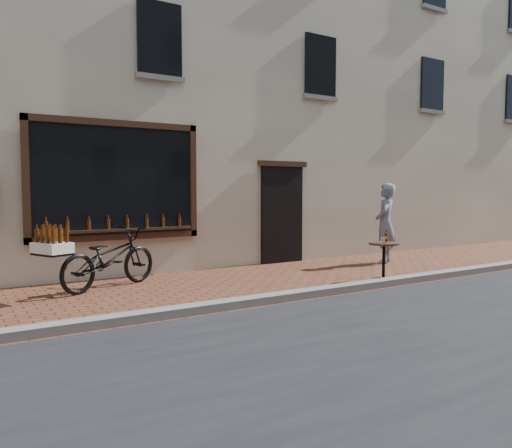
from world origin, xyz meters
TOP-DOWN VIEW (x-y plane):
  - ground at (0.00, 0.00)m, footprint 90.00×90.00m
  - kerb at (0.00, 0.20)m, footprint 90.00×0.25m
  - shop_building at (0.00, 6.50)m, footprint 28.00×6.20m
  - cargo_bicycle at (-2.34, 2.55)m, footprint 2.30×1.49m
  - bistro_table at (2.17, 0.57)m, footprint 0.55×0.55m
  - pedestrian at (3.87, 2.15)m, footprint 0.79×0.75m

SIDE VIEW (x-z plane):
  - ground at x=0.00m, z-range 0.00..0.00m
  - kerb at x=0.00m, z-range 0.00..0.12m
  - bistro_table at x=2.17m, z-range 0.03..0.98m
  - cargo_bicycle at x=-2.34m, z-range -0.02..1.07m
  - pedestrian at x=3.87m, z-range 0.00..1.82m
  - shop_building at x=0.00m, z-range 0.00..10.00m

